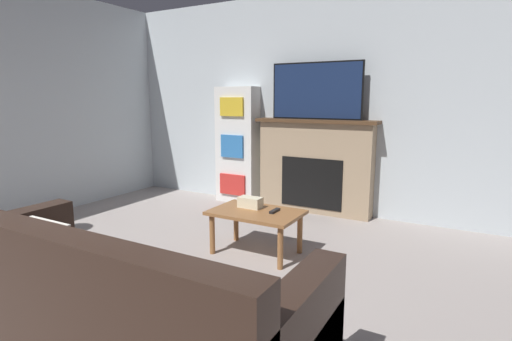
{
  "coord_description": "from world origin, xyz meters",
  "views": [
    {
      "loc": [
        1.89,
        -0.71,
        1.42
      ],
      "look_at": [
        0.1,
        2.47,
        0.76
      ],
      "focal_mm": 28.0,
      "sensor_mm": 36.0,
      "label": 1
    }
  ],
  "objects_px": {
    "couch": "(112,311)",
    "bookshelf": "(238,145)",
    "coffee_table": "(256,217)",
    "tv": "(316,91)",
    "fireplace": "(315,166)"
  },
  "relations": [
    {
      "from": "fireplace",
      "to": "coffee_table",
      "type": "height_order",
      "value": "fireplace"
    },
    {
      "from": "couch",
      "to": "coffee_table",
      "type": "height_order",
      "value": "couch"
    },
    {
      "from": "tv",
      "to": "couch",
      "type": "relative_size",
      "value": 0.51
    },
    {
      "from": "couch",
      "to": "coffee_table",
      "type": "distance_m",
      "value": 1.73
    },
    {
      "from": "couch",
      "to": "bookshelf",
      "type": "relative_size",
      "value": 1.42
    },
    {
      "from": "tv",
      "to": "couch",
      "type": "distance_m",
      "value": 3.5
    },
    {
      "from": "fireplace",
      "to": "couch",
      "type": "height_order",
      "value": "fireplace"
    },
    {
      "from": "tv",
      "to": "coffee_table",
      "type": "bearing_deg",
      "value": -88.44
    },
    {
      "from": "couch",
      "to": "bookshelf",
      "type": "height_order",
      "value": "bookshelf"
    },
    {
      "from": "coffee_table",
      "to": "tv",
      "type": "bearing_deg",
      "value": 91.56
    },
    {
      "from": "couch",
      "to": "coffee_table",
      "type": "bearing_deg",
      "value": 92.6
    },
    {
      "from": "fireplace",
      "to": "coffee_table",
      "type": "bearing_deg",
      "value": -88.46
    },
    {
      "from": "couch",
      "to": "coffee_table",
      "type": "relative_size",
      "value": 2.74
    },
    {
      "from": "couch",
      "to": "bookshelf",
      "type": "xyz_separation_m",
      "value": [
        -1.24,
        3.27,
        0.49
      ]
    },
    {
      "from": "tv",
      "to": "coffee_table",
      "type": "relative_size",
      "value": 1.39
    }
  ]
}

